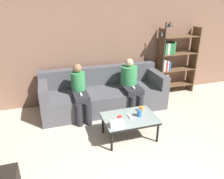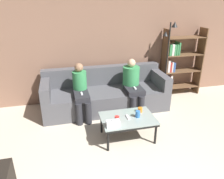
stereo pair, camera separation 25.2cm
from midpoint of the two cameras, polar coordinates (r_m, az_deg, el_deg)
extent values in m
cube|color=#8C6651|center=(5.08, -5.56, 11.31)|extent=(12.00, 0.06, 2.60)
cube|color=#515156|center=(4.86, -3.57, -2.57)|extent=(2.68, 0.95, 0.45)
cube|color=#515156|center=(5.03, -4.73, 3.70)|extent=(2.68, 0.20, 0.42)
cube|color=#515156|center=(4.61, -18.97, -0.25)|extent=(0.18, 0.95, 0.29)
cube|color=#515156|center=(5.13, 10.04, 3.06)|extent=(0.18, 0.95, 0.29)
cube|color=#8C9E99|center=(3.81, 2.76, -7.34)|extent=(0.93, 0.64, 0.02)
cube|color=black|center=(3.83, 2.75, -7.71)|extent=(0.91, 0.63, 0.04)
cylinder|color=black|center=(3.61, -2.14, -13.51)|extent=(0.04, 0.04, 0.35)
cylinder|color=black|center=(3.87, 9.98, -11.15)|extent=(0.04, 0.04, 0.35)
cylinder|color=black|center=(4.05, -4.20, -9.09)|extent=(0.04, 0.04, 0.35)
cylinder|color=black|center=(4.28, 6.70, -7.29)|extent=(0.04, 0.04, 0.35)
cylinder|color=red|center=(3.65, 0.01, -7.71)|extent=(0.08, 0.08, 0.10)
cylinder|color=orange|center=(3.99, 5.82, -5.09)|extent=(0.08, 0.08, 0.09)
cylinder|color=#3372BF|center=(3.82, 5.32, -6.21)|extent=(0.08, 0.08, 0.12)
cube|color=silver|center=(3.53, -0.92, -8.89)|extent=(0.22, 0.12, 0.10)
sphere|color=white|center=(3.50, -0.93, -8.03)|extent=(0.04, 0.04, 0.04)
cube|color=white|center=(3.80, 2.77, -7.09)|extent=(0.04, 0.15, 0.02)
cube|color=brown|center=(5.50, 11.05, 6.81)|extent=(0.02, 0.32, 1.65)
cube|color=brown|center=(6.01, 19.29, 7.32)|extent=(0.02, 0.32, 1.65)
cube|color=brown|center=(5.93, 14.72, 1.35)|extent=(0.97, 0.32, 0.02)
cube|color=red|center=(5.68, 11.47, 2.50)|extent=(0.05, 0.24, 0.32)
cube|color=red|center=(5.71, 11.93, 2.28)|extent=(0.04, 0.24, 0.26)
cube|color=silver|center=(5.73, 12.42, 2.60)|extent=(0.05, 0.24, 0.32)
cube|color=brown|center=(5.80, 15.13, 5.14)|extent=(0.97, 0.32, 0.02)
cube|color=silver|center=(5.56, 11.82, 6.34)|extent=(0.06, 0.24, 0.29)
cube|color=red|center=(5.59, 12.30, 6.15)|extent=(0.03, 0.24, 0.24)
cube|color=silver|center=(5.61, 12.68, 6.22)|extent=(0.03, 0.24, 0.25)
cube|color=#33569E|center=(5.63, 13.11, 6.16)|extent=(0.04, 0.24, 0.23)
cube|color=brown|center=(5.69, 15.56, 9.09)|extent=(0.97, 0.32, 0.02)
cube|color=#38844C|center=(5.46, 12.17, 10.36)|extent=(0.06, 0.24, 0.26)
cube|color=silver|center=(5.49, 12.76, 10.41)|extent=(0.06, 0.24, 0.27)
cube|color=#38844C|center=(5.52, 13.27, 10.38)|extent=(0.05, 0.24, 0.26)
cube|color=#38844C|center=(5.54, 13.79, 10.40)|extent=(0.04, 0.24, 0.26)
cube|color=#38844C|center=(5.57, 14.25, 10.61)|extent=(0.04, 0.24, 0.30)
cube|color=brown|center=(5.61, 16.02, 13.17)|extent=(0.97, 0.32, 0.02)
cylinder|color=black|center=(5.65, 11.05, -1.55)|extent=(0.26, 0.26, 0.02)
cylinder|color=black|center=(5.35, 11.78, 7.19)|extent=(0.03, 0.03, 1.81)
cone|color=black|center=(5.23, 13.57, 16.30)|extent=(0.14, 0.14, 0.12)
cone|color=black|center=(5.21, 11.37, 14.22)|extent=(0.12, 0.12, 0.10)
cylinder|color=#28282D|center=(4.29, -10.23, -6.67)|extent=(0.13, 0.13, 0.45)
cylinder|color=#28282D|center=(4.31, -7.85, -6.36)|extent=(0.13, 0.13, 0.45)
cube|color=#28282D|center=(4.39, -9.77, -1.80)|extent=(0.29, 0.50, 0.10)
cylinder|color=#388E51|center=(4.54, -10.38, 1.58)|extent=(0.29, 0.29, 0.47)
sphere|color=#997051|center=(4.44, -10.68, 5.49)|extent=(0.18, 0.18, 0.18)
cube|color=white|center=(4.32, -9.73, -1.28)|extent=(0.04, 0.12, 0.02)
cylinder|color=#28282D|center=(4.55, 3.72, -4.46)|extent=(0.13, 0.13, 0.45)
cylinder|color=#28282D|center=(4.61, 5.81, -4.14)|extent=(0.13, 0.13, 0.45)
cube|color=#28282D|center=(4.65, 3.84, -0.01)|extent=(0.36, 0.46, 0.10)
cylinder|color=#388E51|center=(4.78, 2.92, 3.18)|extent=(0.36, 0.36, 0.49)
sphere|color=#DBAD89|center=(4.68, 3.00, 7.03)|extent=(0.17, 0.17, 0.17)
cube|color=white|center=(4.59, 4.06, 0.52)|extent=(0.04, 0.12, 0.02)
camera|label=1|loc=(0.13, -91.74, -0.74)|focal=35.00mm
camera|label=2|loc=(0.13, 88.26, 0.74)|focal=35.00mm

